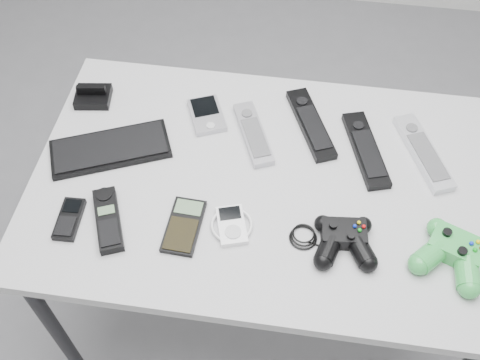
# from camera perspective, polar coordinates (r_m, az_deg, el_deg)

# --- Properties ---
(floor) EXTENTS (3.50, 3.50, 0.00)m
(floor) POSITION_cam_1_polar(r_m,az_deg,el_deg) (2.04, 1.85, -10.78)
(floor) COLOR slate
(floor) RESTS_ON ground
(desk) EXTENTS (1.12, 0.72, 0.75)m
(desk) POSITION_cam_1_polar(r_m,az_deg,el_deg) (1.40, 2.46, -1.62)
(desk) COLOR #AEAEB1
(desk) RESTS_ON floor
(pda_keyboard) EXTENTS (0.32, 0.23, 0.02)m
(pda_keyboard) POSITION_cam_1_polar(r_m,az_deg,el_deg) (1.44, -13.04, 3.14)
(pda_keyboard) COLOR black
(pda_keyboard) RESTS_ON desk
(dock_bracket) EXTENTS (0.10, 0.09, 0.05)m
(dock_bracket) POSITION_cam_1_polar(r_m,az_deg,el_deg) (1.56, -14.78, 8.52)
(dock_bracket) COLOR black
(dock_bracket) RESTS_ON desk
(pda) EXTENTS (0.12, 0.15, 0.02)m
(pda) POSITION_cam_1_polar(r_m,az_deg,el_deg) (1.48, -3.40, 6.65)
(pda) COLOR #A1A0A7
(pda) RESTS_ON desk
(remote_silver_a) EXTENTS (0.13, 0.21, 0.02)m
(remote_silver_a) POSITION_cam_1_polar(r_m,az_deg,el_deg) (1.43, 1.35, 4.76)
(remote_silver_a) COLOR #A1A0A7
(remote_silver_a) RESTS_ON desk
(remote_black_a) EXTENTS (0.15, 0.25, 0.02)m
(remote_black_a) POSITION_cam_1_polar(r_m,az_deg,el_deg) (1.46, 7.20, 5.72)
(remote_black_a) COLOR black
(remote_black_a) RESTS_ON desk
(remote_black_b) EXTENTS (0.13, 0.25, 0.02)m
(remote_black_b) POSITION_cam_1_polar(r_m,az_deg,el_deg) (1.43, 12.66, 3.08)
(remote_black_b) COLOR black
(remote_black_b) RESTS_ON desk
(remote_silver_b) EXTENTS (0.14, 0.25, 0.02)m
(remote_silver_b) POSITION_cam_1_polar(r_m,az_deg,el_deg) (1.46, 18.12, 2.74)
(remote_silver_b) COLOR silver
(remote_silver_b) RESTS_ON desk
(mobile_phone) EXTENTS (0.05, 0.11, 0.02)m
(mobile_phone) POSITION_cam_1_polar(r_m,az_deg,el_deg) (1.33, -16.97, -3.79)
(mobile_phone) COLOR black
(mobile_phone) RESTS_ON desk
(cordless_handset) EXTENTS (0.11, 0.17, 0.03)m
(cordless_handset) POSITION_cam_1_polar(r_m,az_deg,el_deg) (1.31, -13.26, -3.94)
(cordless_handset) COLOR black
(cordless_handset) RESTS_ON desk
(calculator) EXTENTS (0.08, 0.15, 0.01)m
(calculator) POSITION_cam_1_polar(r_m,az_deg,el_deg) (1.27, -5.73, -4.66)
(calculator) COLOR black
(calculator) RESTS_ON desk
(mp3_player) EXTENTS (0.12, 0.12, 0.02)m
(mp3_player) POSITION_cam_1_polar(r_m,az_deg,el_deg) (1.27, -0.86, -4.59)
(mp3_player) COLOR white
(mp3_player) RESTS_ON desk
(controller_black) EXTENTS (0.25, 0.17, 0.05)m
(controller_black) POSITION_cam_1_polar(r_m,az_deg,el_deg) (1.25, 10.55, -5.87)
(controller_black) COLOR black
(controller_black) RESTS_ON desk
(controller_green) EXTENTS (0.21, 0.21, 0.05)m
(controller_green) POSITION_cam_1_polar(r_m,az_deg,el_deg) (1.30, 20.89, -6.85)
(controller_green) COLOR #258830
(controller_green) RESTS_ON desk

